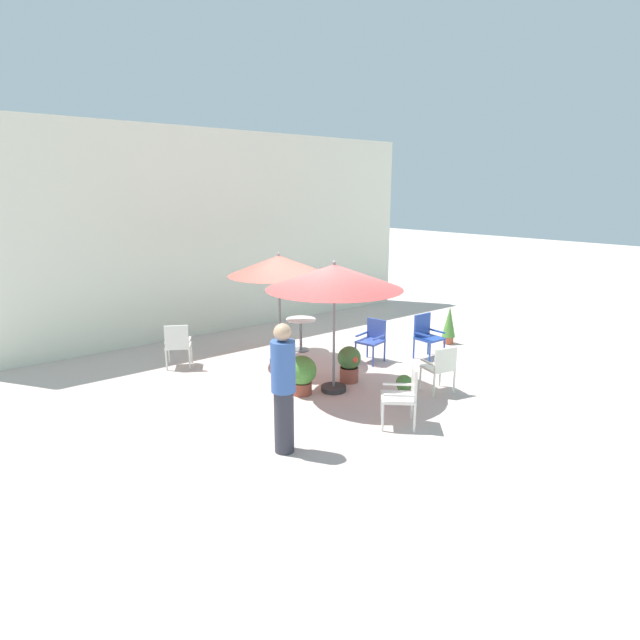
{
  "coord_description": "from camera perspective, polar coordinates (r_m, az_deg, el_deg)",
  "views": [
    {
      "loc": [
        -6.05,
        -7.18,
        3.36
      ],
      "look_at": [
        0.0,
        0.48,
        0.94
      ],
      "focal_mm": 29.24,
      "sensor_mm": 36.0,
      "label": 1
    }
  ],
  "objects": [
    {
      "name": "patio_chair_3",
      "position": [
        9.07,
        13.07,
        -4.9
      ],
      "size": [
        0.54,
        0.52,
        0.83
      ],
      "color": "white",
      "rests_on": "ground"
    },
    {
      "name": "patio_chair_4",
      "position": [
        10.55,
        5.78,
        -1.93
      ],
      "size": [
        0.57,
        0.55,
        0.85
      ],
      "color": "#364FA0",
      "rests_on": "ground"
    },
    {
      "name": "patio_umbrella_1",
      "position": [
        10.12,
        -4.52,
        5.86
      ],
      "size": [
        1.98,
        1.98,
        2.22
      ],
      "color": "#2D2D2D",
      "rests_on": "ground"
    },
    {
      "name": "cafe_table_0",
      "position": [
        11.19,
        -2.11,
        -0.97
      ],
      "size": [
        0.64,
        0.64,
        0.71
      ],
      "color": "silver",
      "rests_on": "ground"
    },
    {
      "name": "potted_plant_1",
      "position": [
        9.42,
        3.23,
        -4.68
      ],
      "size": [
        0.42,
        0.45,
        0.66
      ],
      "color": "#954C3C",
      "rests_on": "ground"
    },
    {
      "name": "patio_umbrella_0",
      "position": [
        8.59,
        1.58,
        4.66
      ],
      "size": [
        2.28,
        2.28,
        2.26
      ],
      "color": "#2D2D2D",
      "rests_on": "ground"
    },
    {
      "name": "patio_chair_1",
      "position": [
        10.91,
        11.57,
        -1.47
      ],
      "size": [
        0.49,
        0.46,
        0.91
      ],
      "color": "#26469F",
      "rests_on": "ground"
    },
    {
      "name": "patio_chair_0",
      "position": [
        10.45,
        -15.31,
        -2.45
      ],
      "size": [
        0.62,
        0.6,
        0.88
      ],
      "color": "silver",
      "rests_on": "ground"
    },
    {
      "name": "potted_plant_2",
      "position": [
        12.07,
        13.95,
        -0.44
      ],
      "size": [
        0.3,
        0.3,
        0.86
      ],
      "color": "#C05A3E",
      "rests_on": "ground"
    },
    {
      "name": "standing_person",
      "position": [
        6.78,
        -4.02,
        -7.3
      ],
      "size": [
        0.38,
        0.38,
        1.75
      ],
      "color": "#33333D",
      "rests_on": "ground"
    },
    {
      "name": "potted_plant_0",
      "position": [
        8.84,
        -2.01,
        -5.85
      ],
      "size": [
        0.5,
        0.5,
        0.68
      ],
      "color": "brown",
      "rests_on": "ground"
    },
    {
      "name": "patio_chair_2",
      "position": [
        7.74,
        9.24,
        -7.82
      ],
      "size": [
        0.68,
        0.68,
        0.92
      ],
      "color": "white",
      "rests_on": "ground"
    },
    {
      "name": "ground_plane",
      "position": [
        9.97,
        1.74,
        -5.78
      ],
      "size": [
        60.0,
        60.0,
        0.0
      ],
      "primitive_type": "plane",
      "color": "beige"
    },
    {
      "name": "villa_facade",
      "position": [
        12.96,
        -10.48,
        9.34
      ],
      "size": [
        11.11,
        0.3,
        4.76
      ],
      "primitive_type": "cube",
      "color": "silver",
      "rests_on": "ground"
    },
    {
      "name": "potted_plant_3",
      "position": [
        8.76,
        9.18,
        -7.14
      ],
      "size": [
        0.28,
        0.28,
        0.43
      ],
      "color": "#BF6242",
      "rests_on": "ground"
    }
  ]
}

